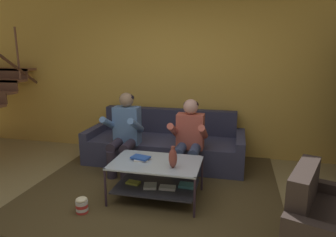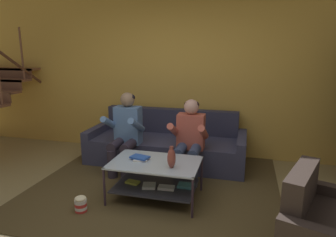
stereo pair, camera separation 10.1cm
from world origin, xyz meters
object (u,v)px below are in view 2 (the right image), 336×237
armchair (335,236)px  book_stack (140,158)px  person_seated_left (126,130)px  popcorn_tub (81,204)px  coffee_table (156,175)px  couch (167,145)px  person_seated_right (189,137)px  vase (171,158)px

armchair → book_stack: bearing=159.4°
person_seated_left → armchair: 2.88m
person_seated_left → popcorn_tub: 1.34m
coffee_table → couch: bearing=99.2°
armchair → person_seated_right: bearing=136.9°
popcorn_tub → armchair: bearing=-4.6°
person_seated_left → coffee_table: (0.68, -0.71, -0.33)m
person_seated_left → vase: bearing=-42.6°
armchair → popcorn_tub: 2.54m
coffee_table → popcorn_tub: 0.92m
vase → armchair: 1.71m
person_seated_left → vase: 1.23m
person_seated_left → popcorn_tub: (-0.05, -1.22, -0.54)m
vase → person_seated_left: bearing=137.4°
armchair → vase: bearing=159.2°
armchair → person_seated_left: bearing=150.0°
vase → person_seated_right: bearing=86.6°
person_seated_left → book_stack: person_seated_left is taller
couch → coffee_table: 1.27m
couch → person_seated_left: bearing=-131.3°
person_seated_left → popcorn_tub: bearing=-92.4°
couch → coffee_table: (0.20, -1.25, 0.04)m
couch → armchair: 2.80m
person_seated_right → vase: (-0.05, -0.82, -0.01)m
person_seated_left → coffee_table: bearing=-46.2°
couch → person_seated_left: 0.81m
person_seated_left → armchair: size_ratio=1.01×
book_stack → armchair: armchair is taller
couch → book_stack: 1.24m
coffee_table → armchair: bearing=-21.9°
coffee_table → popcorn_tub: bearing=-144.7°
person_seated_left → popcorn_tub: size_ratio=6.21×
popcorn_tub → person_seated_left: bearing=87.6°
person_seated_right → vase: size_ratio=4.37×
person_seated_left → book_stack: 0.84m
couch → coffee_table: bearing=-80.8°
person_seated_right → vase: bearing=-93.4°
couch → vase: bearing=-72.7°
person_seated_left → coffee_table: size_ratio=1.11×
person_seated_left → vase: size_ratio=4.61×
vase → popcorn_tub: size_ratio=1.35×
couch → person_seated_left: person_seated_left is taller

